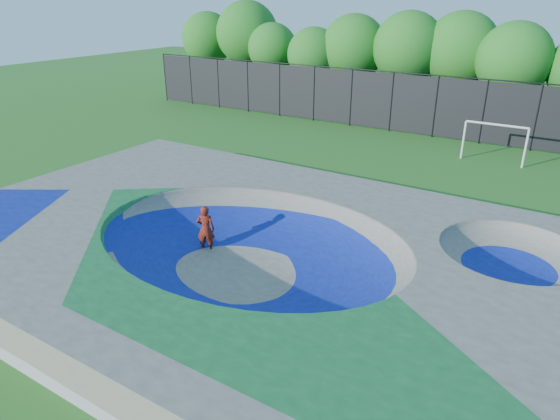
# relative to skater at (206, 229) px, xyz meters

# --- Properties ---
(ground) EXTENTS (120.00, 120.00, 0.00)m
(ground) POSITION_rel_skater_xyz_m (2.29, -0.48, -0.90)
(ground) COLOR #215C19
(ground) RESTS_ON ground
(skate_deck) EXTENTS (22.00, 14.00, 1.50)m
(skate_deck) POSITION_rel_skater_xyz_m (2.29, -0.48, -0.15)
(skate_deck) COLOR gray
(skate_deck) RESTS_ON ground
(skater) EXTENTS (0.78, 0.68, 1.81)m
(skater) POSITION_rel_skater_xyz_m (0.00, 0.00, 0.00)
(skater) COLOR red
(skater) RESTS_ON ground
(skateboard) EXTENTS (0.78, 0.59, 0.05)m
(skateboard) POSITION_rel_skater_xyz_m (0.00, 0.00, -0.88)
(skateboard) COLOR black
(skateboard) RESTS_ON ground
(soccer_goal) EXTENTS (3.39, 0.12, 2.24)m
(soccer_goal) POSITION_rel_skater_xyz_m (6.73, 16.73, 0.65)
(soccer_goal) COLOR silver
(soccer_goal) RESTS_ON ground
(fence) EXTENTS (48.09, 0.09, 4.04)m
(fence) POSITION_rel_skater_xyz_m (2.29, 20.52, 1.19)
(fence) COLOR black
(fence) RESTS_ON ground
(treeline) EXTENTS (52.18, 7.22, 8.38)m
(treeline) POSITION_rel_skater_xyz_m (0.40, 25.74, 4.07)
(treeline) COLOR #423221
(treeline) RESTS_ON ground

